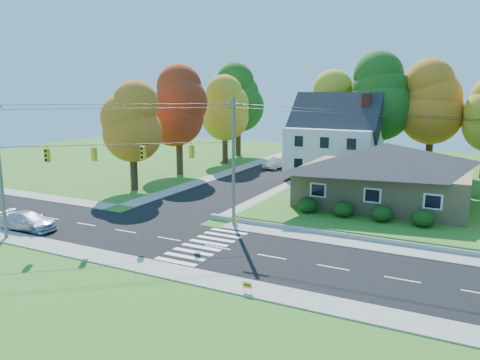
{
  "coord_description": "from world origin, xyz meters",
  "views": [
    {
      "loc": [
        15.08,
        -26.23,
        10.63
      ],
      "look_at": [
        -2.36,
        8.0,
        3.06
      ],
      "focal_mm": 35.0,
      "sensor_mm": 36.0,
      "label": 1
    }
  ],
  "objects_px": {
    "silver_sedan": "(28,221)",
    "fire_hydrant": "(235,220)",
    "ranch_house": "(385,172)",
    "white_car": "(277,163)"
  },
  "relations": [
    {
      "from": "ranch_house",
      "to": "silver_sedan",
      "type": "bearing_deg",
      "value": -140.18
    },
    {
      "from": "silver_sedan",
      "to": "ranch_house",
      "type": "bearing_deg",
      "value": -53.82
    },
    {
      "from": "white_car",
      "to": "fire_hydrant",
      "type": "relative_size",
      "value": 5.25
    },
    {
      "from": "silver_sedan",
      "to": "white_car",
      "type": "relative_size",
      "value": 1.05
    },
    {
      "from": "silver_sedan",
      "to": "fire_hydrant",
      "type": "distance_m",
      "value": 15.8
    },
    {
      "from": "silver_sedan",
      "to": "fire_hydrant",
      "type": "relative_size",
      "value": 5.51
    },
    {
      "from": "white_car",
      "to": "fire_hydrant",
      "type": "height_order",
      "value": "white_car"
    },
    {
      "from": "ranch_house",
      "to": "white_car",
      "type": "bearing_deg",
      "value": 137.51
    },
    {
      "from": "ranch_house",
      "to": "silver_sedan",
      "type": "distance_m",
      "value": 29.84
    },
    {
      "from": "white_car",
      "to": "fire_hydrant",
      "type": "bearing_deg",
      "value": -59.09
    }
  ]
}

